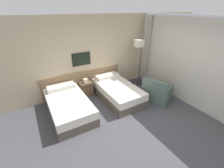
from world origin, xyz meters
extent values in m
plane|color=#47474C|center=(0.00, 0.00, 0.00)|extent=(16.00, 16.00, 0.00)
cube|color=#C6B28E|center=(0.00, 2.33, 1.35)|extent=(10.00, 0.06, 2.70)
cube|color=#846647|center=(-0.59, 2.28, 0.42)|extent=(2.95, 0.04, 0.85)
cube|color=black|center=(-0.59, 2.28, 1.30)|extent=(0.64, 0.03, 0.44)
cube|color=black|center=(-0.59, 2.26, 1.30)|extent=(0.58, 0.01, 0.38)
cube|color=white|center=(2.17, -0.10, 1.35)|extent=(0.06, 4.80, 2.70)
cube|color=beige|center=(2.12, -0.10, 1.32)|extent=(0.03, 4.41, 2.64)
cube|color=#A8A393|center=(2.04, 1.95, 1.32)|extent=(0.10, 0.24, 2.64)
cube|color=brown|center=(-1.45, 1.27, 0.13)|extent=(1.08, 1.94, 0.27)
cube|color=silver|center=(-1.45, 1.27, 0.38)|extent=(1.07, 1.92, 0.23)
cube|color=silver|center=(-1.45, 2.02, 0.56)|extent=(0.87, 0.34, 0.13)
cube|color=brown|center=(0.26, 1.27, 0.13)|extent=(1.08, 1.94, 0.27)
cube|color=silver|center=(0.26, 1.27, 0.38)|extent=(1.07, 1.92, 0.23)
cube|color=silver|center=(0.26, 2.02, 0.56)|extent=(0.87, 0.34, 0.13)
cube|color=brown|center=(-0.59, 2.04, 0.25)|extent=(0.43, 0.34, 0.50)
cube|color=beige|center=(-0.59, 2.04, 0.57)|extent=(0.14, 0.14, 0.14)
cylinder|color=#9E9993|center=(1.44, 1.73, 0.01)|extent=(0.24, 0.24, 0.02)
cylinder|color=#9E9993|center=(1.44, 1.73, 0.81)|extent=(0.02, 0.02, 1.58)
cube|color=beige|center=(1.44, 1.73, 1.72)|extent=(0.27, 0.27, 0.24)
cylinder|color=black|center=(1.01, 1.14, 0.01)|extent=(0.30, 0.30, 0.01)
cylinder|color=black|center=(1.01, 1.14, 0.26)|extent=(0.05, 0.05, 0.49)
cylinder|color=black|center=(1.01, 1.14, 0.52)|extent=(0.47, 0.47, 0.02)
cube|color=#4C6056|center=(1.41, 0.54, 0.20)|extent=(1.07, 1.09, 0.39)
cube|color=#4C6056|center=(1.09, 0.39, 0.62)|extent=(0.43, 0.80, 0.46)
cube|color=#4C6056|center=(1.56, 0.20, 0.48)|extent=(0.66, 0.36, 0.18)
cube|color=#4C6056|center=(1.25, 0.87, 0.48)|extent=(0.66, 0.36, 0.18)
camera|label=1|loc=(-2.18, -2.51, 2.86)|focal=24.00mm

